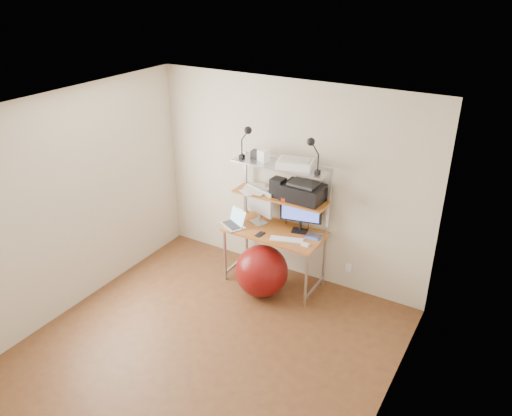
{
  "coord_description": "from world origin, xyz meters",
  "views": [
    {
      "loc": [
        2.5,
        -3.25,
        3.61
      ],
      "look_at": [
        -0.09,
        1.15,
        1.14
      ],
      "focal_mm": 35.0,
      "sensor_mm": 36.0,
      "label": 1
    }
  ],
  "objects": [
    {
      "name": "keyboard",
      "position": [
        0.23,
        1.31,
        0.75
      ],
      "size": [
        0.4,
        0.22,
        0.01
      ],
      "primitive_type": "cube",
      "rotation": [
        0.0,
        0.0,
        0.32
      ],
      "color": "white",
      "rests_on": "desktop"
    },
    {
      "name": "printer",
      "position": [
        0.28,
        1.6,
        1.26
      ],
      "size": [
        0.49,
        0.34,
        0.23
      ],
      "rotation": [
        0.0,
        0.0,
        -0.04
      ],
      "color": "black",
      "rests_on": "mid_shelf"
    },
    {
      "name": "monitor_black",
      "position": [
        0.27,
        1.59,
        0.99
      ],
      "size": [
        0.5,
        0.18,
        0.5
      ],
      "rotation": [
        0.0,
        0.0,
        0.22
      ],
      "color": "black",
      "rests_on": "desktop"
    },
    {
      "name": "red_box",
      "position": [
        0.14,
        1.5,
        1.17
      ],
      "size": [
        0.19,
        0.16,
        0.05
      ],
      "primitive_type": "cube",
      "rotation": [
        0.0,
        0.0,
        0.34
      ],
      "color": "red",
      "rests_on": "mid_shelf"
    },
    {
      "name": "room",
      "position": [
        0.0,
        0.0,
        1.25
      ],
      "size": [
        3.6,
        3.6,
        3.6
      ],
      "color": "brown",
      "rests_on": "ground"
    },
    {
      "name": "phone",
      "position": [
        -0.1,
        1.26,
        0.75
      ],
      "size": [
        0.08,
        0.14,
        0.01
      ],
      "primitive_type": "cube",
      "rotation": [
        0.0,
        0.0,
        -0.08
      ],
      "color": "black",
      "rests_on": "desktop"
    },
    {
      "name": "nas_cube",
      "position": [
        -0.02,
        1.54,
        1.26
      ],
      "size": [
        0.16,
        0.16,
        0.23
      ],
      "primitive_type": "cube",
      "rotation": [
        0.0,
        0.0,
        -0.06
      ],
      "color": "black",
      "rests_on": "mid_shelf"
    },
    {
      "name": "computer_desk",
      "position": [
        0.0,
        1.5,
        0.96
      ],
      "size": [
        1.2,
        0.6,
        1.57
      ],
      "color": "orange",
      "rests_on": "ground"
    },
    {
      "name": "box_grey",
      "position": [
        -0.36,
        1.6,
        1.6
      ],
      "size": [
        0.1,
        0.1,
        0.1
      ],
      "primitive_type": "cube",
      "rotation": [
        0.0,
        0.0,
        0.03
      ],
      "color": "#2E2E30",
      "rests_on": "top_shelf"
    },
    {
      "name": "exercise_ball",
      "position": [
        -0.01,
        1.15,
        0.32
      ],
      "size": [
        0.64,
        0.64,
        0.64
      ],
      "primitive_type": "sphere",
      "color": "maroon",
      "rests_on": "floor"
    },
    {
      "name": "scanner",
      "position": [
        0.18,
        1.56,
        1.6
      ],
      "size": [
        0.45,
        0.34,
        0.11
      ],
      "rotation": [
        0.0,
        0.0,
        0.22
      ],
      "color": "white",
      "rests_on": "top_shelf"
    },
    {
      "name": "laptop",
      "position": [
        -0.49,
        1.31,
        0.79
      ],
      "size": [
        0.39,
        0.37,
        0.28
      ],
      "rotation": [
        0.0,
        0.0,
        -0.48
      ],
      "color": "silver",
      "rests_on": "desktop"
    },
    {
      "name": "clip_lamp_left",
      "position": [
        -0.42,
        1.49,
        1.85
      ],
      "size": [
        0.17,
        0.09,
        0.41
      ],
      "color": "black",
      "rests_on": "top_shelf"
    },
    {
      "name": "paper_stack",
      "position": [
        -0.35,
        1.56,
        1.16
      ],
      "size": [
        0.36,
        0.42,
        0.02
      ],
      "color": "white",
      "rests_on": "mid_shelf"
    },
    {
      "name": "monitor_silver",
      "position": [
        -0.27,
        1.54,
        1.0
      ],
      "size": [
        0.43,
        0.22,
        0.49
      ],
      "rotation": [
        0.0,
        0.0,
        -0.35
      ],
      "color": "#B4B5B9",
      "rests_on": "desktop"
    },
    {
      "name": "mac_mini",
      "position": [
        0.5,
        1.5,
        0.76
      ],
      "size": [
        0.21,
        0.21,
        0.04
      ],
      "primitive_type": "cube",
      "rotation": [
        0.0,
        0.0,
        0.1
      ],
      "color": "silver",
      "rests_on": "desktop"
    },
    {
      "name": "wall_outlet",
      "position": [
        0.85,
        1.79,
        0.3
      ],
      "size": [
        0.08,
        0.01,
        0.12
      ],
      "primitive_type": "cube",
      "color": "white",
      "rests_on": "room"
    },
    {
      "name": "mouse",
      "position": [
        0.48,
        1.3,
        0.75
      ],
      "size": [
        0.09,
        0.06,
        0.02
      ],
      "primitive_type": "cube",
      "rotation": [
        0.0,
        0.0,
        -0.08
      ],
      "color": "white",
      "rests_on": "desktop"
    },
    {
      "name": "clip_lamp_right",
      "position": [
        0.42,
        1.48,
        1.85
      ],
      "size": [
        0.16,
        0.09,
        0.41
      ],
      "color": "black",
      "rests_on": "top_shelf"
    },
    {
      "name": "box_white",
      "position": [
        -0.23,
        1.55,
        1.62
      ],
      "size": [
        0.14,
        0.13,
        0.14
      ],
      "primitive_type": "cube",
      "rotation": [
        0.0,
        0.0,
        -0.32
      ],
      "color": "white",
      "rests_on": "top_shelf"
    }
  ]
}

